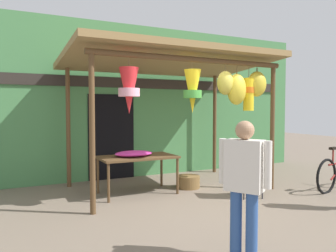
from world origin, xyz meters
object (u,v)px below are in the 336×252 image
object	(u,v)px
folding_chair	(246,170)
wicker_basket_by_table	(188,182)
vendor_in_orange	(244,178)
display_table	(137,159)
flower_heap_on_table	(135,154)

from	to	relation	value
folding_chair	wicker_basket_by_table	size ratio (longest dim) A/B	1.74
folding_chair	vendor_in_orange	bearing A→B (deg)	-130.06
folding_chair	wicker_basket_by_table	distance (m)	1.31
display_table	folding_chair	xyz separation A→B (m)	(1.73, -1.14, -0.17)
vendor_in_orange	wicker_basket_by_table	bearing A→B (deg)	70.56
display_table	wicker_basket_by_table	bearing A→B (deg)	-1.67
flower_heap_on_table	folding_chair	xyz separation A→B (m)	(1.79, -1.14, -0.29)
wicker_basket_by_table	vendor_in_orange	xyz separation A→B (m)	(-1.11, -3.14, 0.76)
folding_chair	vendor_in_orange	distance (m)	2.69
flower_heap_on_table	folding_chair	world-z (taller)	flower_heap_on_table
display_table	folding_chair	distance (m)	2.08
flower_heap_on_table	wicker_basket_by_table	bearing A→B (deg)	-1.67
folding_chair	wicker_basket_by_table	bearing A→B (deg)	118.62
flower_heap_on_table	display_table	bearing A→B (deg)	-1.64
display_table	vendor_in_orange	bearing A→B (deg)	-89.71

